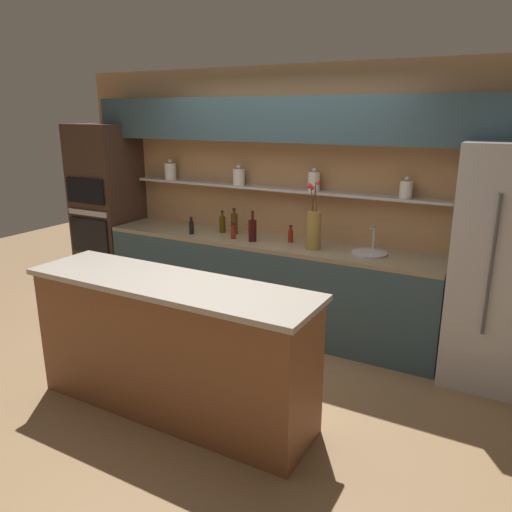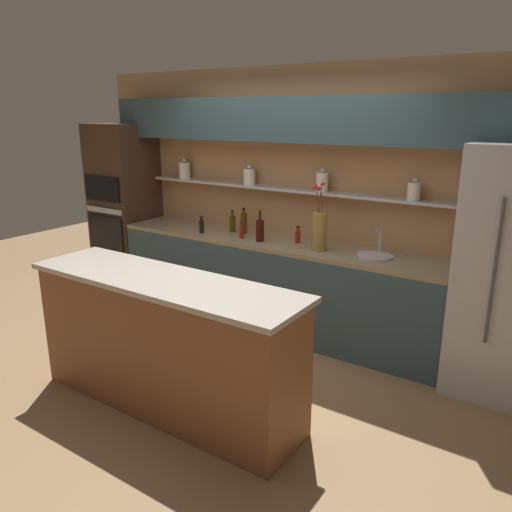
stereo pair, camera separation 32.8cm
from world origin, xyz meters
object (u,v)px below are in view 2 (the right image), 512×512
at_px(bottle_sauce_2, 298,236).
at_px(bottle_sauce_5, 242,232).
at_px(bottle_wine_1, 260,230).
at_px(bottle_spirit_4, 244,223).
at_px(bottle_oil_3, 233,223).
at_px(flower_vase, 319,230).
at_px(sink_fixture, 375,254).
at_px(oven_tower, 125,209).
at_px(bottle_sauce_0, 202,226).

distance_m(bottle_sauce_2, bottle_sauce_5, 0.59).
xyz_separation_m(bottle_sauce_2, bottle_sauce_5, (-0.56, -0.16, -0.00)).
distance_m(bottle_wine_1, bottle_spirit_4, 0.36).
relative_size(bottle_oil_3, bottle_spirit_4, 0.86).
height_order(flower_vase, bottle_wine_1, flower_vase).
height_order(sink_fixture, bottle_sauce_2, sink_fixture).
xyz_separation_m(flower_vase, bottle_sauce_5, (-0.86, -0.03, -0.13)).
bearing_deg(oven_tower, bottle_wine_1, -2.55).
bearing_deg(bottle_oil_3, bottle_sauce_2, -1.56).
bearing_deg(bottle_sauce_5, bottle_wine_1, 1.59).
relative_size(oven_tower, bottle_spirit_4, 7.41).
relative_size(bottle_wine_1, bottle_sauce_5, 1.91).
bearing_deg(oven_tower, bottle_sauce_0, -6.00).
xyz_separation_m(oven_tower, sink_fixture, (3.20, 0.01, -0.07)).
height_order(oven_tower, bottle_oil_3, oven_tower).
bearing_deg(bottle_spirit_4, bottle_sauce_0, -150.22).
height_order(bottle_oil_3, bottle_sauce_5, bottle_oil_3).
relative_size(bottle_oil_3, bottle_sauce_5, 1.47).
bearing_deg(bottle_sauce_2, oven_tower, -178.57).
distance_m(flower_vase, bottle_sauce_0, 1.36).
bearing_deg(bottle_sauce_0, bottle_sauce_2, 10.69).
distance_m(bottle_sauce_0, bottle_spirit_4, 0.45).
relative_size(sink_fixture, bottle_sauce_0, 1.75).
bearing_deg(bottle_sauce_5, bottle_oil_3, 144.11).
relative_size(sink_fixture, bottle_sauce_5, 1.99).
height_order(sink_fixture, bottle_oil_3, sink_fixture).
bearing_deg(oven_tower, bottle_sauce_5, -3.04).
height_order(flower_vase, bottle_sauce_2, flower_vase).
height_order(flower_vase, sink_fixture, flower_vase).
height_order(bottle_sauce_0, bottle_oil_3, bottle_oil_3).
bearing_deg(bottle_sauce_2, bottle_wine_1, -156.51).
height_order(bottle_wine_1, bottle_spirit_4, bottle_wine_1).
relative_size(flower_vase, bottle_oil_3, 2.75).
height_order(flower_vase, bottle_sauce_0, flower_vase).
bearing_deg(oven_tower, bottle_spirit_4, 2.79).
xyz_separation_m(bottle_spirit_4, bottle_sauce_5, (0.10, -0.18, -0.05)).
relative_size(sink_fixture, bottle_spirit_4, 1.17).
distance_m(oven_tower, bottle_oil_3, 1.58).
distance_m(bottle_sauce_0, bottle_wine_1, 0.71).
height_order(oven_tower, flower_vase, oven_tower).
bearing_deg(bottle_sauce_2, flower_vase, -23.72).
bearing_deg(flower_vase, bottle_oil_3, 172.18).
bearing_deg(sink_fixture, bottle_spirit_4, 177.21).
xyz_separation_m(flower_vase, bottle_sauce_0, (-1.35, -0.07, -0.12)).
bearing_deg(bottle_oil_3, bottle_sauce_0, -137.84).
bearing_deg(bottle_spirit_4, oven_tower, -177.21).
bearing_deg(sink_fixture, oven_tower, -179.79).
bearing_deg(bottle_oil_3, bottle_wine_1, -20.31).
bearing_deg(sink_fixture, flower_vase, -170.92).
xyz_separation_m(bottle_sauce_0, bottle_sauce_2, (1.06, 0.20, -0.01)).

